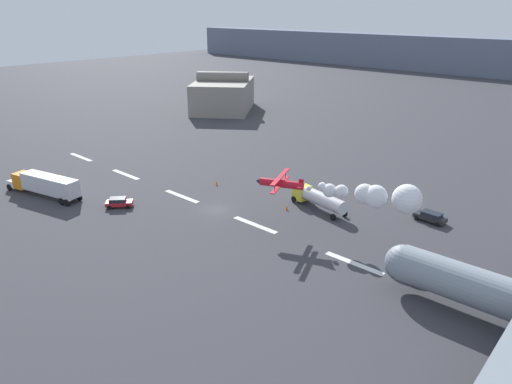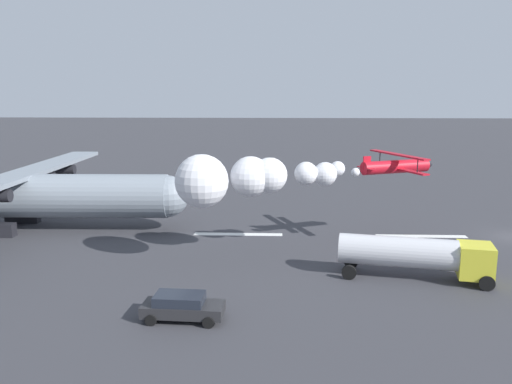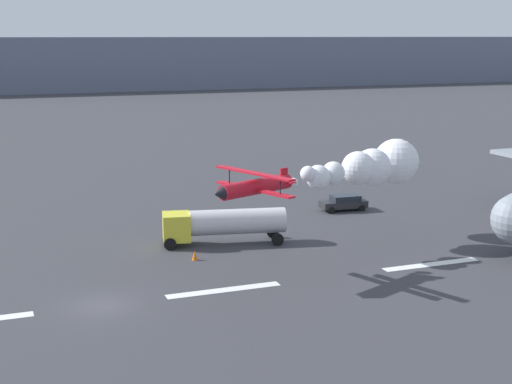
{
  "view_description": "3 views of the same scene",
  "coord_description": "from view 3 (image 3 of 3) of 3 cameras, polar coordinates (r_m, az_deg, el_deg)",
  "views": [
    {
      "loc": [
        49.84,
        -45.87,
        29.36
      ],
      "look_at": [
        5.59,
        3.1,
        3.5
      ],
      "focal_mm": 33.27,
      "sensor_mm": 36.0,
      "label": 1
    },
    {
      "loc": [
        21.24,
        45.08,
        12.61
      ],
      "look_at": [
        23.01,
        0.0,
        3.92
      ],
      "focal_mm": 36.25,
      "sensor_mm": 36.0,
      "label": 2
    },
    {
      "loc": [
        -6.27,
        -45.21,
        16.92
      ],
      "look_at": [
        11.3,
        2.04,
        6.17
      ],
      "focal_mm": 51.7,
      "sensor_mm": 36.0,
      "label": 3
    }
  ],
  "objects": [
    {
      "name": "traffic_cone_far",
      "position": [
        56.9,
        -4.77,
        -4.91
      ],
      "size": [
        0.44,
        0.44,
        0.75
      ],
      "primitive_type": "cone",
      "color": "orange",
      "rests_on": "ground"
    },
    {
      "name": "mountain_ridge_distant",
      "position": [
        232.87,
        -19.09,
        9.24
      ],
      "size": [
        396.0,
        16.0,
        16.37
      ],
      "primitive_type": "cube",
      "color": "slate",
      "rests_on": "ground"
    },
    {
      "name": "ground_plane",
      "position": [
        48.68,
        -11.84,
        -8.57
      ],
      "size": [
        440.0,
        440.0,
        0.0
      ],
      "primitive_type": "plane",
      "color": "#38383D",
      "rests_on": "ground"
    },
    {
      "name": "fuel_tanker_truck",
      "position": [
        60.77,
        -2.61,
        -2.43
      ],
      "size": [
        10.37,
        4.6,
        2.9
      ],
      "color": "yellow",
      "rests_on": "ground"
    },
    {
      "name": "runway_stripe_3",
      "position": [
        50.39,
        -2.5,
        -7.59
      ],
      "size": [
        8.0,
        0.9,
        0.01
      ],
      "primitive_type": "cube",
      "color": "white",
      "rests_on": "ground"
    },
    {
      "name": "runway_stripe_4",
      "position": [
        57.31,
        13.38,
        -5.47
      ],
      "size": [
        8.0,
        0.9,
        0.01
      ],
      "primitive_type": "cube",
      "color": "white",
      "rests_on": "ground"
    },
    {
      "name": "stunt_biplane_red",
      "position": [
        60.84,
        8.72,
        1.96
      ],
      "size": [
        20.87,
        12.29,
        3.88
      ],
      "color": "red"
    },
    {
      "name": "airport_staff_sedan",
      "position": [
        72.98,
        6.82,
        -0.8
      ],
      "size": [
        4.67,
        2.23,
        1.52
      ],
      "color": "#262628",
      "rests_on": "ground"
    }
  ]
}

